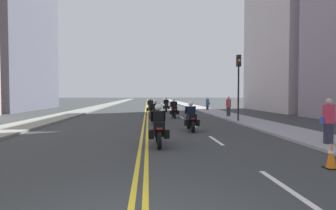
{
  "coord_description": "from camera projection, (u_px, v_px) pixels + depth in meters",
  "views": [
    {
      "loc": [
        0.17,
        -3.64,
        1.93
      ],
      "look_at": [
        1.64,
        17.06,
        1.17
      ],
      "focal_mm": 30.09,
      "sensor_mm": 36.0,
      "label": 1
    }
  ],
  "objects": [
    {
      "name": "centreline_yellow_outer",
      "position": [
        148.0,
        105.0,
        51.55
      ],
      "size": [
        0.12,
        132.0,
        0.01
      ],
      "primitive_type": "cube",
      "color": "yellow",
      "rests_on": "ground"
    },
    {
      "name": "sidewalk_left",
      "position": [
        107.0,
        105.0,
        51.02
      ],
      "size": [
        2.57,
        144.0,
        0.12
      ],
      "primitive_type": "cube",
      "color": "gray",
      "rests_on": "ground"
    },
    {
      "name": "lane_dashes_white",
      "position": [
        173.0,
        111.0,
        32.81
      ],
      "size": [
        0.14,
        56.4,
        0.01
      ],
      "color": "silver",
      "rests_on": "ground"
    },
    {
      "name": "pedestrian_2",
      "position": [
        208.0,
        104.0,
        33.85
      ],
      "size": [
        0.49,
        0.25,
        1.61
      ],
      "rotation": [
        0.0,
        0.0,
        6.2
      ],
      "color": "#282731",
      "rests_on": "ground"
    },
    {
      "name": "motorcycle_3",
      "position": [
        174.0,
        110.0,
        23.31
      ],
      "size": [
        0.77,
        2.08,
        1.65
      ],
      "rotation": [
        0.0,
        0.0,
        0.02
      ],
      "color": "black",
      "rests_on": "ground"
    },
    {
      "name": "ground_plane",
      "position": [
        147.0,
        105.0,
        51.54
      ],
      "size": [
        264.0,
        264.0,
        0.0
      ],
      "primitive_type": "plane",
      "color": "#333738"
    },
    {
      "name": "traffic_cone_0",
      "position": [
        331.0,
        155.0,
        7.33
      ],
      "size": [
        0.31,
        0.31,
        0.7
      ],
      "color": "black",
      "rests_on": "ground"
    },
    {
      "name": "motorcycle_5",
      "position": [
        166.0,
        106.0,
        31.69
      ],
      "size": [
        0.77,
        2.14,
        1.66
      ],
      "rotation": [
        0.0,
        0.0,
        -0.02
      ],
      "color": "black",
      "rests_on": "ground"
    },
    {
      "name": "traffic_light_near",
      "position": [
        239.0,
        76.0,
        19.51
      ],
      "size": [
        0.28,
        0.38,
        4.68
      ],
      "color": "black",
      "rests_on": "ground"
    },
    {
      "name": "motorcycle_4",
      "position": [
        150.0,
        108.0,
        27.48
      ],
      "size": [
        0.76,
        2.2,
        1.66
      ],
      "rotation": [
        0.0,
        0.0,
        0.0
      ],
      "color": "black",
      "rests_on": "ground"
    },
    {
      "name": "pedestrian_0",
      "position": [
        328.0,
        122.0,
        10.37
      ],
      "size": [
        0.5,
        0.28,
        1.79
      ],
      "rotation": [
        0.0,
        0.0,
        2.96
      ],
      "color": "#272737",
      "rests_on": "ground"
    },
    {
      "name": "pedestrian_1",
      "position": [
        228.0,
        107.0,
        23.91
      ],
      "size": [
        0.42,
        0.38,
        1.78
      ],
      "rotation": [
        0.0,
        0.0,
        5.73
      ],
      "color": "#212D33",
      "rests_on": "ground"
    },
    {
      "name": "motorcycle_1",
      "position": [
        191.0,
        119.0,
        14.92
      ],
      "size": [
        0.76,
        2.11,
        1.58
      ],
      "rotation": [
        0.0,
        0.0,
        0.0
      ],
      "color": "black",
      "rests_on": "ground"
    },
    {
      "name": "centreline_yellow_inner",
      "position": [
        146.0,
        105.0,
        51.53
      ],
      "size": [
        0.12,
        132.0,
        0.01
      ],
      "primitive_type": "cube",
      "color": "yellow",
      "rests_on": "ground"
    },
    {
      "name": "motorcycle_0",
      "position": [
        158.0,
        129.0,
        10.56
      ],
      "size": [
        0.77,
        2.16,
        1.59
      ],
      "rotation": [
        0.0,
        0.0,
        0.01
      ],
      "color": "black",
      "rests_on": "ground"
    },
    {
      "name": "motorcycle_2",
      "position": [
        155.0,
        114.0,
        18.59
      ],
      "size": [
        0.78,
        2.11,
        1.6
      ],
      "rotation": [
        0.0,
        0.0,
        -0.05
      ],
      "color": "black",
      "rests_on": "ground"
    },
    {
      "name": "sidewalk_right",
      "position": [
        187.0,
        105.0,
        52.06
      ],
      "size": [
        2.57,
        144.0,
        0.12
      ],
      "primitive_type": "cube",
      "color": "#93939C",
      "rests_on": "ground"
    }
  ]
}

